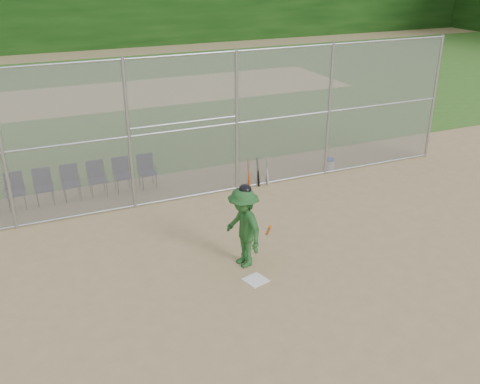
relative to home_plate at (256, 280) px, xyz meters
name	(u,v)px	position (x,y,z in m)	size (l,w,h in m)	color
ground	(289,285)	(0.55, -0.45, -0.01)	(100.00, 100.00, 0.00)	tan
grass_strip	(112,96)	(0.55, 17.55, 0.00)	(100.00, 100.00, 0.00)	#305D1C
dirt_patch_far	(112,96)	(0.55, 17.55, 0.00)	(24.00, 24.00, 0.00)	tan
backstop_fence	(202,125)	(0.55, 4.55, 2.06)	(16.09, 0.09, 4.00)	gray
home_plate	(256,280)	(0.00, 0.00, 0.00)	(0.43, 0.43, 0.02)	white
batter_at_plate	(243,227)	(0.03, 0.69, 0.91)	(0.97, 1.37, 1.90)	#215322
water_cooler	(329,165)	(4.82, 4.73, 0.20)	(0.32, 0.32, 0.41)	white
spare_bats	(258,172)	(2.24, 4.56, 0.41)	(0.66, 0.26, 0.85)	#D84C14
chair_1	(15,192)	(-4.34, 5.78, 0.47)	(0.54, 0.52, 0.96)	#0E0E36
chair_2	(44,187)	(-3.63, 5.78, 0.47)	(0.54, 0.52, 0.96)	#0E0E36
chair_3	(71,183)	(-2.91, 5.78, 0.47)	(0.54, 0.52, 0.96)	#0E0E36
chair_4	(97,179)	(-2.19, 5.78, 0.47)	(0.54, 0.52, 0.96)	#0E0E36
chair_5	(123,175)	(-1.47, 5.78, 0.47)	(0.54, 0.52, 0.96)	#0E0E36
chair_6	(147,172)	(-0.75, 5.78, 0.47)	(0.54, 0.52, 0.96)	#0E0E36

